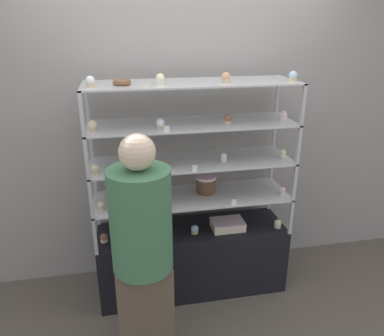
# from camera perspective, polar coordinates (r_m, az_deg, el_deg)

# --- Properties ---
(ground_plane) EXTENTS (20.00, 20.00, 0.00)m
(ground_plane) POSITION_cam_1_polar(r_m,az_deg,el_deg) (3.36, 0.00, -17.38)
(ground_plane) COLOR brown
(back_wall) EXTENTS (8.00, 0.05, 2.60)m
(back_wall) POSITION_cam_1_polar(r_m,az_deg,el_deg) (3.10, -1.35, 6.34)
(back_wall) COLOR gray
(back_wall) RESTS_ON ground_plane
(display_base) EXTENTS (1.50, 0.46, 0.55)m
(display_base) POSITION_cam_1_polar(r_m,az_deg,el_deg) (3.19, 0.00, -13.50)
(display_base) COLOR black
(display_base) RESTS_ON ground_plane
(display_riser_lower) EXTENTS (1.50, 0.46, 0.29)m
(display_riser_lower) POSITION_cam_1_polar(r_m,az_deg,el_deg) (2.92, 0.00, -4.57)
(display_riser_lower) COLOR #B7B7BC
(display_riser_lower) RESTS_ON display_base
(display_riser_middle) EXTENTS (1.50, 0.46, 0.29)m
(display_riser_middle) POSITION_cam_1_polar(r_m,az_deg,el_deg) (2.80, 0.00, 0.80)
(display_riser_middle) COLOR #B7B7BC
(display_riser_middle) RESTS_ON display_riser_lower
(display_riser_upper) EXTENTS (1.50, 0.46, 0.29)m
(display_riser_upper) POSITION_cam_1_polar(r_m,az_deg,el_deg) (2.71, 0.00, 6.56)
(display_riser_upper) COLOR #B7B7BC
(display_riser_upper) RESTS_ON display_riser_middle
(display_riser_top) EXTENTS (1.50, 0.46, 0.29)m
(display_riser_top) POSITION_cam_1_polar(r_m,az_deg,el_deg) (2.66, 0.00, 12.63)
(display_riser_top) COLOR #B7B7BC
(display_riser_top) RESTS_ON display_riser_upper
(layer_cake_centerpiece) EXTENTS (0.16, 0.16, 0.14)m
(layer_cake_centerpiece) POSITION_cam_1_polar(r_m,az_deg,el_deg) (2.95, 2.14, -2.46)
(layer_cake_centerpiece) COLOR brown
(layer_cake_centerpiece) RESTS_ON display_riser_lower
(sheet_cake_frosted) EXTENTS (0.26, 0.18, 0.07)m
(sheet_cake_frosted) POSITION_cam_1_polar(r_m,az_deg,el_deg) (3.04, 5.44, -8.58)
(sheet_cake_frosted) COLOR beige
(sheet_cake_frosted) RESTS_ON display_base
(cupcake_0) EXTENTS (0.06, 0.06, 0.07)m
(cupcake_0) POSITION_cam_1_polar(r_m,az_deg,el_deg) (2.94, -13.27, -10.33)
(cupcake_0) COLOR beige
(cupcake_0) RESTS_ON display_base
(cupcake_1) EXTENTS (0.06, 0.06, 0.07)m
(cupcake_1) POSITION_cam_1_polar(r_m,az_deg,el_deg) (2.92, -6.54, -10.08)
(cupcake_1) COLOR beige
(cupcake_1) RESTS_ON display_base
(cupcake_2) EXTENTS (0.06, 0.06, 0.07)m
(cupcake_2) POSITION_cam_1_polar(r_m,az_deg,el_deg) (2.97, 0.42, -9.36)
(cupcake_2) COLOR #CCB28C
(cupcake_2) RESTS_ON display_base
(cupcake_3) EXTENTS (0.06, 0.06, 0.07)m
(cupcake_3) POSITION_cam_1_polar(r_m,az_deg,el_deg) (3.13, 12.92, -8.29)
(cupcake_3) COLOR beige
(cupcake_3) RESTS_ON display_base
(price_tag_0) EXTENTS (0.04, 0.00, 0.04)m
(price_tag_0) POSITION_cam_1_polar(r_m,az_deg,el_deg) (2.81, -8.21, -11.76)
(price_tag_0) COLOR white
(price_tag_0) RESTS_ON display_base
(cupcake_4) EXTENTS (0.05, 0.05, 0.06)m
(cupcake_4) POSITION_cam_1_polar(r_m,az_deg,el_deg) (2.77, -13.70, -5.60)
(cupcake_4) COLOR #CCB28C
(cupcake_4) RESTS_ON display_riser_lower
(cupcake_5) EXTENTS (0.05, 0.05, 0.06)m
(cupcake_5) POSITION_cam_1_polar(r_m,az_deg,el_deg) (3.01, 13.61, -3.38)
(cupcake_5) COLOR beige
(cupcake_5) RESTS_ON display_riser_lower
(price_tag_1) EXTENTS (0.04, 0.00, 0.04)m
(price_tag_1) POSITION_cam_1_polar(r_m,az_deg,el_deg) (2.78, 6.42, -5.21)
(price_tag_1) COLOR white
(price_tag_1) RESTS_ON display_riser_lower
(cupcake_6) EXTENTS (0.05, 0.05, 0.06)m
(cupcake_6) POSITION_cam_1_polar(r_m,az_deg,el_deg) (2.63, -14.55, -0.20)
(cupcake_6) COLOR #CCB28C
(cupcake_6) RESTS_ON display_riser_middle
(cupcake_7) EXTENTS (0.05, 0.05, 0.06)m
(cupcake_7) POSITION_cam_1_polar(r_m,az_deg,el_deg) (2.66, -4.78, 0.67)
(cupcake_7) COLOR #CCB28C
(cupcake_7) RESTS_ON display_riser_middle
(cupcake_8) EXTENTS (0.05, 0.05, 0.06)m
(cupcake_8) POSITION_cam_1_polar(r_m,az_deg,el_deg) (2.79, 4.88, 1.64)
(cupcake_8) COLOR white
(cupcake_8) RESTS_ON display_riser_middle
(cupcake_9) EXTENTS (0.05, 0.05, 0.06)m
(cupcake_9) POSITION_cam_1_polar(r_m,az_deg,el_deg) (2.94, 13.66, 2.15)
(cupcake_9) COLOR white
(cupcake_9) RESTS_ON display_riser_middle
(price_tag_2) EXTENTS (0.04, 0.00, 0.04)m
(price_tag_2) POSITION_cam_1_polar(r_m,az_deg,el_deg) (2.59, 0.42, -0.04)
(price_tag_2) COLOR white
(price_tag_2) RESTS_ON display_riser_middle
(cupcake_10) EXTENTS (0.06, 0.06, 0.07)m
(cupcake_10) POSITION_cam_1_polar(r_m,az_deg,el_deg) (2.59, -14.90, 6.23)
(cupcake_10) COLOR #CCB28C
(cupcake_10) RESTS_ON display_riser_upper
(cupcake_11) EXTENTS (0.06, 0.06, 0.07)m
(cupcake_11) POSITION_cam_1_polar(r_m,az_deg,el_deg) (2.56, -4.84, 6.71)
(cupcake_11) COLOR #CCB28C
(cupcake_11) RESTS_ON display_riser_upper
(cupcake_12) EXTENTS (0.06, 0.06, 0.07)m
(cupcake_12) POSITION_cam_1_polar(r_m,az_deg,el_deg) (2.69, 5.44, 7.42)
(cupcake_12) COLOR #CCB28C
(cupcake_12) RESTS_ON display_riser_upper
(cupcake_13) EXTENTS (0.06, 0.06, 0.07)m
(cupcake_13) POSITION_cam_1_polar(r_m,az_deg,el_deg) (2.87, 13.71, 7.76)
(cupcake_13) COLOR white
(cupcake_13) RESTS_ON display_riser_upper
(price_tag_3) EXTENTS (0.04, 0.00, 0.04)m
(price_tag_3) POSITION_cam_1_polar(r_m,az_deg,el_deg) (2.47, -3.89, 5.95)
(price_tag_3) COLOR white
(price_tag_3) RESTS_ON display_riser_upper
(cupcake_14) EXTENTS (0.06, 0.06, 0.07)m
(cupcake_14) POSITION_cam_1_polar(r_m,az_deg,el_deg) (2.51, -15.25, 12.57)
(cupcake_14) COLOR #CCB28C
(cupcake_14) RESTS_ON display_riser_top
(cupcake_15) EXTENTS (0.06, 0.06, 0.07)m
(cupcake_15) POSITION_cam_1_polar(r_m,az_deg,el_deg) (2.56, -4.87, 13.35)
(cupcake_15) COLOR beige
(cupcake_15) RESTS_ON display_riser_top
(cupcake_16) EXTENTS (0.06, 0.06, 0.07)m
(cupcake_16) POSITION_cam_1_polar(r_m,az_deg,el_deg) (2.62, 5.18, 13.53)
(cupcake_16) COLOR #CCB28C
(cupcake_16) RESTS_ON display_riser_top
(cupcake_17) EXTENTS (0.06, 0.06, 0.07)m
(cupcake_17) POSITION_cam_1_polar(r_m,az_deg,el_deg) (2.78, 15.12, 13.35)
(cupcake_17) COLOR #CCB28C
(cupcake_17) RESTS_ON display_riser_top
(price_tag_4) EXTENTS (0.04, 0.00, 0.04)m
(price_tag_4) POSITION_cam_1_polar(r_m,az_deg,el_deg) (2.40, -6.91, 12.49)
(price_tag_4) COLOR white
(price_tag_4) RESTS_ON display_riser_top
(donut_glazed) EXTENTS (0.12, 0.12, 0.04)m
(donut_glazed) POSITION_cam_1_polar(r_m,az_deg,el_deg) (2.56, -10.63, 12.75)
(donut_glazed) COLOR brown
(donut_glazed) RESTS_ON display_riser_top
(customer_figure) EXTENTS (0.36, 0.36, 1.55)m
(customer_figure) POSITION_cam_1_polar(r_m,az_deg,el_deg) (2.30, -7.54, -12.36)
(customer_figure) COLOR brown
(customer_figure) RESTS_ON ground_plane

